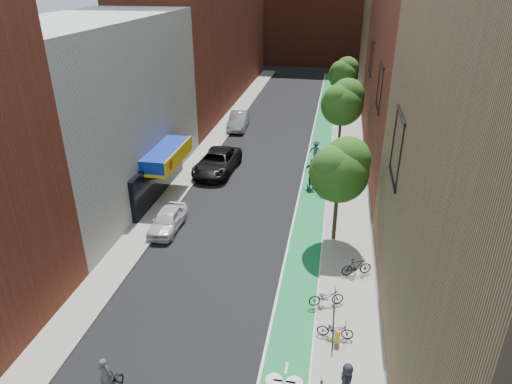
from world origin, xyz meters
The scene contains 23 objects.
ground centered at (0.00, 0.00, 0.00)m, with size 160.00×160.00×0.00m, color black.
bike_lane centered at (4.00, 26.00, 0.01)m, with size 2.00×68.00×0.01m, color #157839.
sidewalk_left centered at (-6.00, 26.00, 0.07)m, with size 2.00×68.00×0.15m, color gray.
sidewalk_right centered at (6.50, 26.00, 0.07)m, with size 3.00×68.00×0.15m, color gray.
building_left_white centered at (-11.00, 14.00, 6.00)m, with size 8.00×20.00×12.00m, color silver.
building_left_far_red centered at (-11.00, 42.00, 11.00)m, with size 8.00×36.00×22.00m, color maroon.
building_right_mid_red centered at (12.00, 26.00, 11.00)m, with size 8.00×28.00×22.00m, color maroon.
building_right_far_tan centered at (12.00, 50.00, 9.00)m, with size 8.00×20.00×18.00m, color #8C6B4C.
building_far_closure centered at (0.00, 72.00, 10.00)m, with size 30.00×14.00×20.00m, color maroon.
tree_near centered at (5.65, 10.02, 4.66)m, with size 3.40×3.36×6.42m.
tree_mid centered at (5.65, 24.02, 4.89)m, with size 3.55×3.53×6.74m.
tree_far centered at (5.65, 38.02, 4.50)m, with size 3.30×3.25×6.21m.
parked_car_white centered at (-4.60, 9.44, 0.68)m, with size 1.59×3.96×1.35m, color silver.
parked_car_black centered at (-3.88, 18.85, 0.84)m, with size 2.77×6.02×1.67m, color black.
parked_car_silver centered at (-4.60, 30.22, 0.82)m, with size 1.74×4.98×1.64m, color #9B9FA4.
cyclist_lane_near centered at (4.64, 16.49, 0.93)m, with size 0.87×1.52×2.09m.
cyclist_lane_mid centered at (3.76, 17.20, 0.85)m, with size 1.18×1.97×2.23m.
cyclist_lane_far centered at (3.76, 21.89, 0.96)m, with size 1.20×1.55×2.06m.
parked_bike_near centered at (5.40, 3.77, 0.60)m, with size 0.59×1.70×0.89m, color black.
parked_bike_mid centered at (6.87, 6.48, 0.65)m, with size 0.47×1.66×1.00m, color black.
parked_bike_far centered at (5.88, 1.67, 0.57)m, with size 0.55×1.59×0.83m, color black.
pedestrian centered at (6.34, -1.33, 0.92)m, with size 0.75×0.49×1.53m, color black.
fire_hydrant centered at (5.98, 1.29, 0.53)m, with size 0.25×0.25×0.71m.
Camera 1 is at (5.20, -13.88, 14.55)m, focal length 32.00 mm.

